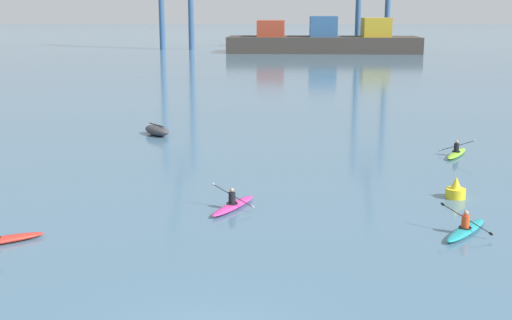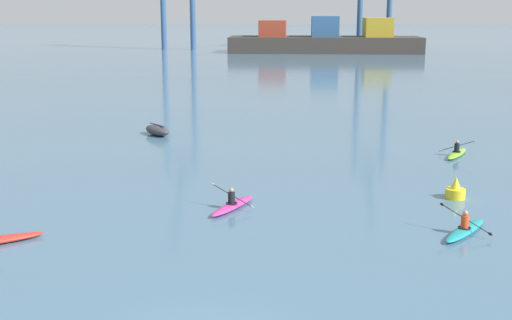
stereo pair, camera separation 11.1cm
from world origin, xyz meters
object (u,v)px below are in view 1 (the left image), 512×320
at_px(channel_buoy, 456,190).
at_px(kayak_magenta, 233,205).
at_px(container_barge, 324,40).
at_px(kayak_lime, 456,153).
at_px(capsized_dinghy, 157,130).
at_px(kayak_teal, 466,229).

relative_size(channel_buoy, kayak_magenta, 0.30).
distance_m(container_barge, kayak_lime, 97.39).
relative_size(capsized_dinghy, kayak_lime, 0.81).
bearing_deg(capsized_dinghy, container_barge, 80.79).
bearing_deg(capsized_dinghy, channel_buoy, -40.41).
bearing_deg(channel_buoy, kayak_lime, 76.57).
bearing_deg(container_barge, kayak_magenta, -94.24).
xyz_separation_m(capsized_dinghy, kayak_lime, (19.03, -5.30, -0.18)).
bearing_deg(kayak_teal, channel_buoy, 81.35).
relative_size(kayak_teal, kayak_magenta, 0.93).
height_order(container_barge, kayak_lime, container_barge).
distance_m(kayak_lime, kayak_magenta, 16.63).
bearing_deg(capsized_dinghy, kayak_magenta, -67.57).
height_order(container_barge, kayak_teal, container_barge).
xyz_separation_m(container_barge, kayak_teal, (1.20, -111.27, -2.30)).
bearing_deg(capsized_dinghy, kayak_teal, -50.13).
bearing_deg(kayak_lime, channel_buoy, -103.43).
height_order(container_barge, channel_buoy, container_barge).
height_order(channel_buoy, kayak_lime, kayak_lime).
bearing_deg(container_barge, channel_buoy, -88.95).
bearing_deg(container_barge, capsized_dinghy, -99.21).
bearing_deg(kayak_teal, kayak_lime, 78.24).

